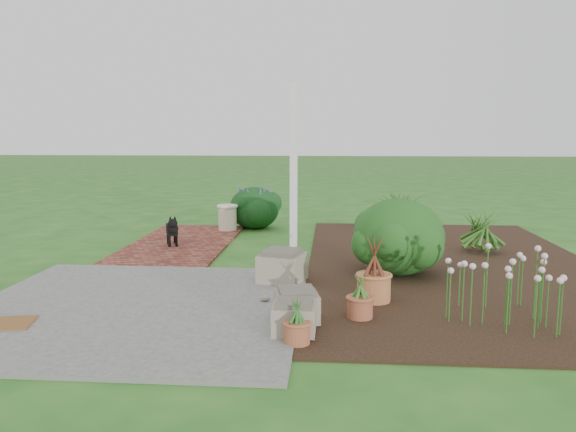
# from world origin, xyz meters

# --- Properties ---
(ground) EXTENTS (80.00, 80.00, 0.00)m
(ground) POSITION_xyz_m (0.00, 0.00, 0.00)
(ground) COLOR #23611E
(ground) RESTS_ON ground
(concrete_patio) EXTENTS (3.50, 3.50, 0.04)m
(concrete_patio) POSITION_xyz_m (-1.25, -1.75, 0.02)
(concrete_patio) COLOR #595957
(concrete_patio) RESTS_ON ground
(brick_path) EXTENTS (1.60, 3.50, 0.04)m
(brick_path) POSITION_xyz_m (-1.70, 1.75, 0.02)
(brick_path) COLOR maroon
(brick_path) RESTS_ON ground
(garden_bed) EXTENTS (4.00, 7.00, 0.03)m
(garden_bed) POSITION_xyz_m (2.50, 0.50, 0.01)
(garden_bed) COLOR black
(garden_bed) RESTS_ON ground
(veranda_post) EXTENTS (0.10, 0.10, 2.50)m
(veranda_post) POSITION_xyz_m (0.30, 0.10, 1.25)
(veranda_post) COLOR white
(veranda_post) RESTS_ON ground
(stone_trough_near) EXTENTS (0.39, 0.39, 0.26)m
(stone_trough_near) POSITION_xyz_m (0.48, -2.42, 0.17)
(stone_trough_near) COLOR gray
(stone_trough_near) RESTS_ON concrete_patio
(stone_trough_mid) EXTENTS (0.48, 0.48, 0.27)m
(stone_trough_mid) POSITION_xyz_m (0.48, -2.08, 0.18)
(stone_trough_mid) COLOR gray
(stone_trough_mid) RESTS_ON concrete_patio
(stone_trough_far) EXTENTS (0.62, 0.62, 0.34)m
(stone_trough_far) POSITION_xyz_m (0.21, -0.63, 0.21)
(stone_trough_far) COLOR gray
(stone_trough_far) RESTS_ON concrete_patio
(black_dog) EXTENTS (0.29, 0.52, 0.47)m
(black_dog) POSITION_xyz_m (-1.76, 1.42, 0.32)
(black_dog) COLOR black
(black_dog) RESTS_ON brick_path
(cream_ceramic_urn) EXTENTS (0.45, 0.45, 0.46)m
(cream_ceramic_urn) POSITION_xyz_m (-1.15, 3.00, 0.27)
(cream_ceramic_urn) COLOR #EFDEC5
(cream_ceramic_urn) RESTS_ON brick_path
(evergreen_shrub) EXTENTS (1.52, 1.52, 1.01)m
(evergreen_shrub) POSITION_xyz_m (1.69, -0.03, 0.53)
(evergreen_shrub) COLOR #0B3812
(evergreen_shrub) RESTS_ON garden_bed
(agapanthus_clump_back) EXTENTS (1.04, 1.04, 0.80)m
(agapanthus_clump_back) POSITION_xyz_m (3.09, 1.37, 0.43)
(agapanthus_clump_back) COLOR #123F16
(agapanthus_clump_back) RESTS_ON garden_bed
(agapanthus_clump_front) EXTENTS (1.26, 1.26, 0.91)m
(agapanthus_clump_front) POSITION_xyz_m (2.07, 3.19, 0.49)
(agapanthus_clump_front) COLOR #0C3F0C
(agapanthus_clump_front) RESTS_ON garden_bed
(pink_flower_patch) EXTENTS (1.32, 1.32, 0.71)m
(pink_flower_patch) POSITION_xyz_m (2.44, -1.88, 0.38)
(pink_flower_patch) COLOR #113D0F
(pink_flower_patch) RESTS_ON garden_bed
(terracotta_pot_bronze) EXTENTS (0.48, 0.48, 0.30)m
(terracotta_pot_bronze) POSITION_xyz_m (1.28, -1.34, 0.18)
(terracotta_pot_bronze) COLOR #B36B3C
(terracotta_pot_bronze) RESTS_ON garden_bed
(terracotta_pot_small_left) EXTENTS (0.27, 0.27, 0.21)m
(terracotta_pot_small_left) POSITION_xyz_m (1.10, -1.93, 0.14)
(terracotta_pot_small_left) COLOR #9C5135
(terracotta_pot_small_left) RESTS_ON garden_bed
(terracotta_pot_small_right) EXTENTS (0.24, 0.24, 0.19)m
(terracotta_pot_small_right) POSITION_xyz_m (0.52, -2.67, 0.13)
(terracotta_pot_small_right) COLOR #A45537
(terracotta_pot_small_right) RESTS_ON garden_bed
(purple_flowering_bush) EXTENTS (1.05, 1.05, 0.83)m
(purple_flowering_bush) POSITION_xyz_m (-0.71, 3.49, 0.42)
(purple_flowering_bush) COLOR black
(purple_flowering_bush) RESTS_ON ground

